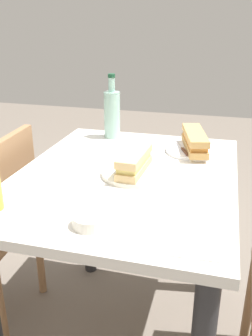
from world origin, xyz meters
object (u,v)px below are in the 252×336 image
at_px(baguette_sandwich_near, 134,162).
at_px(baguette_sandwich_far, 195,140).
at_px(olive_bowl, 88,220).
at_px(plate_far, 194,150).
at_px(plate_near, 134,173).
at_px(knife_near, 120,170).
at_px(knife_far, 182,149).
at_px(dining_table, 126,211).
at_px(water_bottle, 112,113).

xyz_separation_m(baguette_sandwich_near, baguette_sandwich_far, (0.29, -0.17, 0.00)).
bearing_deg(olive_bowl, plate_far, -18.17).
height_order(plate_near, plate_far, same).
relative_size(knife_near, plate_far, 0.81).
distance_m(baguette_sandwich_far, knife_far, 0.06).
relative_size(dining_table, olive_bowl, 10.38).
distance_m(plate_near, baguette_sandwich_near, 0.04).
relative_size(baguette_sandwich_far, knife_far, 1.57).
bearing_deg(plate_near, knife_near, 100.58).
bearing_deg(baguette_sandwich_far, water_bottle, 74.27).
height_order(plate_near, knife_near, knife_near).
distance_m(baguette_sandwich_near, knife_near, 0.06).
bearing_deg(plate_near, plate_far, -31.02).
xyz_separation_m(baguette_sandwich_near, plate_far, (0.29, -0.17, -0.04)).
bearing_deg(plate_far, baguette_sandwich_near, 148.98).
distance_m(baguette_sandwich_near, water_bottle, 0.44).
relative_size(dining_table, knife_near, 5.29).
bearing_deg(olive_bowl, knife_far, -15.01).
distance_m(baguette_sandwich_near, olive_bowl, 0.35).
xyz_separation_m(baguette_sandwich_near, knife_near, (-0.01, 0.05, -0.03)).
relative_size(plate_far, baguette_sandwich_far, 0.83).
xyz_separation_m(dining_table, baguette_sandwich_far, (0.28, -0.20, 0.19)).
bearing_deg(baguette_sandwich_near, olive_bowl, 174.23).
xyz_separation_m(knife_near, plate_far, (0.29, -0.22, -0.01)).
distance_m(plate_near, olive_bowl, 0.35).
bearing_deg(plate_near, dining_table, 74.40).
height_order(knife_far, water_bottle, water_bottle).
height_order(knife_near, knife_far, same).
bearing_deg(plate_far, olive_bowl, 161.83).
height_order(plate_far, knife_far, knife_far).
relative_size(plate_near, baguette_sandwich_near, 1.04).
bearing_deg(dining_table, knife_near, 137.32).
bearing_deg(water_bottle, plate_far, -105.73).
distance_m(knife_near, knife_far, 0.32).
distance_m(knife_near, plate_far, 0.37).
height_order(knife_near, olive_bowl, olive_bowl).
bearing_deg(plate_near, water_bottle, 26.77).
relative_size(plate_far, knife_far, 1.30).
relative_size(plate_near, olive_bowl, 2.43).
xyz_separation_m(knife_near, water_bottle, (0.40, 0.15, 0.09)).
xyz_separation_m(dining_table, plate_far, (0.28, -0.20, 0.15)).
bearing_deg(baguette_sandwich_far, knife_far, 116.93).
xyz_separation_m(dining_table, plate_near, (-0.01, -0.03, 0.15)).
height_order(plate_near, baguette_sandwich_far, baguette_sandwich_far).
xyz_separation_m(dining_table, olive_bowl, (-0.35, 0.00, 0.16)).
height_order(knife_near, plate_far, knife_near).
height_order(dining_table, water_bottle, water_bottle).
distance_m(dining_table, baguette_sandwich_near, 0.20).
xyz_separation_m(plate_far, knife_far, (-0.02, 0.04, 0.01)).
xyz_separation_m(plate_far, baguette_sandwich_far, (0.00, 0.00, 0.04)).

